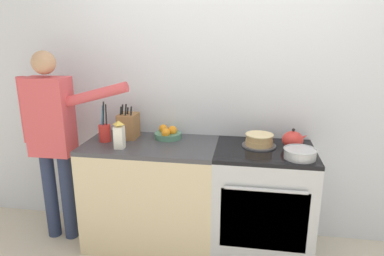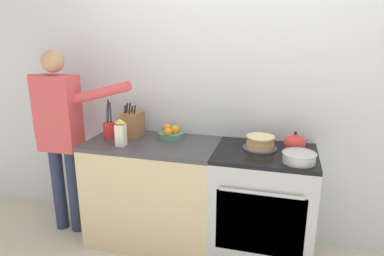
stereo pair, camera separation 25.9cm
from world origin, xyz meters
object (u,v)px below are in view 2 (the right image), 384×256
object	(u,v)px
person_baker	(61,128)
milk_carton	(121,133)
fruit_bowl	(171,133)
knife_block	(133,124)
layer_cake	(260,143)
utensil_crock	(109,130)
stove_range	(262,206)
tea_kettle	(295,143)
mixing_bowl	(299,157)

from	to	relation	value
person_baker	milk_carton	bearing A→B (deg)	-9.49
fruit_bowl	knife_block	bearing A→B (deg)	-172.89
layer_cake	utensil_crock	size ratio (longest dim) A/B	0.81
fruit_bowl	stove_range	bearing A→B (deg)	-11.07
stove_range	knife_block	xyz separation A→B (m)	(-1.11, 0.11, 0.55)
layer_cake	milk_carton	distance (m)	1.07
tea_kettle	milk_carton	world-z (taller)	milk_carton
utensil_crock	fruit_bowl	world-z (taller)	utensil_crock
utensil_crock	knife_block	bearing A→B (deg)	36.77
utensil_crock	fruit_bowl	size ratio (longest dim) A/B	1.44
layer_cake	knife_block	xyz separation A→B (m)	(-1.07, 0.05, 0.06)
tea_kettle	fruit_bowl	bearing A→B (deg)	174.56
layer_cake	person_baker	bearing A→B (deg)	-175.55
tea_kettle	knife_block	world-z (taller)	knife_block
stove_range	knife_block	bearing A→B (deg)	174.15
layer_cake	person_baker	distance (m)	1.65
mixing_bowl	utensil_crock	xyz separation A→B (m)	(-1.50, 0.15, 0.04)
mixing_bowl	utensil_crock	bearing A→B (deg)	174.38
tea_kettle	knife_block	size ratio (longest dim) A/B	0.65
knife_block	fruit_bowl	xyz separation A→B (m)	(0.32, 0.04, -0.07)
stove_range	fruit_bowl	bearing A→B (deg)	168.93
mixing_bowl	knife_block	bearing A→B (deg)	168.78
utensil_crock	person_baker	xyz separation A→B (m)	(-0.42, -0.05, -0.00)
utensil_crock	person_baker	bearing A→B (deg)	-172.65
layer_cake	utensil_crock	world-z (taller)	utensil_crock
person_baker	knife_block	bearing A→B (deg)	15.77
knife_block	tea_kettle	bearing A→B (deg)	-2.35
milk_carton	tea_kettle	bearing A→B (deg)	9.23
mixing_bowl	knife_block	world-z (taller)	knife_block
milk_carton	person_baker	size ratio (longest dim) A/B	0.14
layer_cake	mixing_bowl	world-z (taller)	layer_cake
stove_range	layer_cake	size ratio (longest dim) A/B	3.37
fruit_bowl	milk_carton	distance (m)	0.43
mixing_bowl	fruit_bowl	xyz separation A→B (m)	(-1.02, 0.31, 0.00)
tea_kettle	fruit_bowl	xyz separation A→B (m)	(-0.99, 0.09, -0.03)
stove_range	person_baker	world-z (taller)	person_baker
fruit_bowl	mixing_bowl	bearing A→B (deg)	-16.76
utensil_crock	milk_carton	xyz separation A→B (m)	(0.18, -0.15, 0.03)
tea_kettle	milk_carton	bearing A→B (deg)	-170.77
knife_block	milk_carton	bearing A→B (deg)	-85.51
layer_cake	utensil_crock	distance (m)	1.23
fruit_bowl	person_baker	size ratio (longest dim) A/B	0.14
knife_block	fruit_bowl	distance (m)	0.33
tea_kettle	mixing_bowl	distance (m)	0.22
milk_carton	mixing_bowl	bearing A→B (deg)	-0.07
stove_range	knife_block	world-z (taller)	knife_block
knife_block	mixing_bowl	bearing A→B (deg)	-11.22
mixing_bowl	milk_carton	bearing A→B (deg)	179.93
mixing_bowl	tea_kettle	bearing A→B (deg)	97.06
milk_carton	person_baker	world-z (taller)	person_baker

